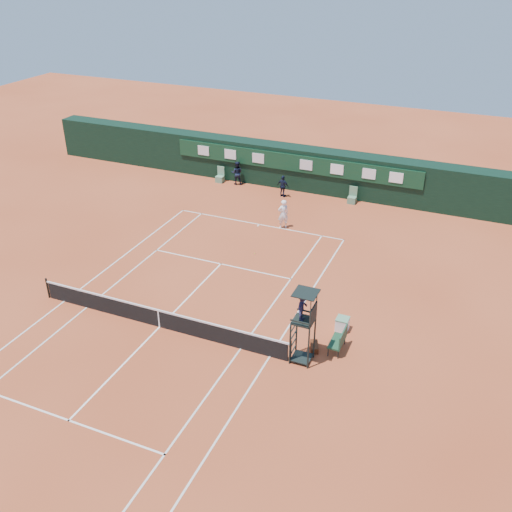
{
  "coord_description": "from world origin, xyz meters",
  "views": [
    {
      "loc": [
        12.51,
        -18.01,
        15.56
      ],
      "look_at": [
        2.28,
        6.0,
        1.2
      ],
      "focal_mm": 40.0,
      "sensor_mm": 36.0,
      "label": 1
    }
  ],
  "objects_px": {
    "tennis_net": "(159,318)",
    "cooler": "(342,324)",
    "player_bench": "(340,339)",
    "player": "(283,214)",
    "umpire_chair": "(303,312)"
  },
  "relations": [
    {
      "from": "player_bench",
      "to": "cooler",
      "type": "height_order",
      "value": "player_bench"
    },
    {
      "from": "player_bench",
      "to": "cooler",
      "type": "xyz_separation_m",
      "value": [
        -0.29,
        1.52,
        -0.27
      ]
    },
    {
      "from": "tennis_net",
      "to": "cooler",
      "type": "bearing_deg",
      "value": 21.53
    },
    {
      "from": "cooler",
      "to": "player",
      "type": "height_order",
      "value": "player"
    },
    {
      "from": "cooler",
      "to": "player_bench",
      "type": "bearing_deg",
      "value": -79.37
    },
    {
      "from": "umpire_chair",
      "to": "cooler",
      "type": "distance_m",
      "value": 3.65
    },
    {
      "from": "tennis_net",
      "to": "player_bench",
      "type": "distance_m",
      "value": 8.24
    },
    {
      "from": "player",
      "to": "player_bench",
      "type": "bearing_deg",
      "value": 80.39
    },
    {
      "from": "cooler",
      "to": "tennis_net",
      "type": "bearing_deg",
      "value": -158.47
    },
    {
      "from": "tennis_net",
      "to": "player",
      "type": "height_order",
      "value": "player"
    },
    {
      "from": "tennis_net",
      "to": "player_bench",
      "type": "relative_size",
      "value": 10.75
    },
    {
      "from": "player_bench",
      "to": "player",
      "type": "distance_m",
      "value": 12.36
    },
    {
      "from": "tennis_net",
      "to": "umpire_chair",
      "type": "bearing_deg",
      "value": 2.52
    },
    {
      "from": "umpire_chair",
      "to": "player",
      "type": "height_order",
      "value": "umpire_chair"
    },
    {
      "from": "umpire_chair",
      "to": "cooler",
      "type": "relative_size",
      "value": 5.3
    }
  ]
}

